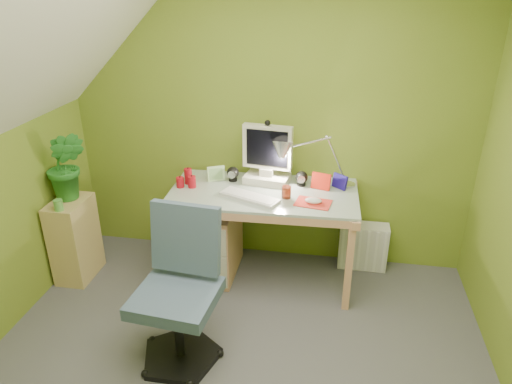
% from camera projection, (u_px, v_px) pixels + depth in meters
% --- Properties ---
extents(wall_back, '(3.20, 0.01, 2.40)m').
position_uv_depth(wall_back, '(269.00, 120.00, 3.67)').
color(wall_back, olive).
rests_on(wall_back, floor).
extents(slope_ceiling, '(1.10, 3.20, 1.10)m').
position_uv_depth(slope_ceiling, '(1.00, 67.00, 2.13)').
color(slope_ceiling, white).
rests_on(slope_ceiling, wall_left).
extents(desk, '(1.42, 0.74, 0.75)m').
position_uv_depth(desk, '(263.00, 235.00, 3.69)').
color(desk, tan).
rests_on(desk, floor).
extents(monitor, '(0.40, 0.26, 0.52)m').
position_uv_depth(monitor, '(267.00, 151.00, 3.58)').
color(monitor, beige).
rests_on(monitor, desk).
extents(speaker_left, '(0.10, 0.10, 0.12)m').
position_uv_depth(speaker_left, '(233.00, 174.00, 3.69)').
color(speaker_left, black).
rests_on(speaker_left, desk).
extents(speaker_right, '(0.12, 0.12, 0.12)m').
position_uv_depth(speaker_right, '(302.00, 179.00, 3.61)').
color(speaker_right, black).
rests_on(speaker_right, desk).
extents(keyboard, '(0.47, 0.30, 0.02)m').
position_uv_depth(keyboard, '(250.00, 197.00, 3.41)').
color(keyboard, silver).
rests_on(keyboard, desk).
extents(mousepad, '(0.27, 0.21, 0.01)m').
position_uv_depth(mousepad, '(313.00, 203.00, 3.34)').
color(mousepad, red).
rests_on(mousepad, desk).
extents(mouse, '(0.13, 0.10, 0.04)m').
position_uv_depth(mouse, '(313.00, 201.00, 3.34)').
color(mouse, silver).
rests_on(mouse, mousepad).
extents(amber_tumbler, '(0.08, 0.08, 0.09)m').
position_uv_depth(amber_tumbler, '(286.00, 192.00, 3.41)').
color(amber_tumbler, maroon).
rests_on(amber_tumbler, desk).
extents(candle_cluster, '(0.19, 0.17, 0.12)m').
position_uv_depth(candle_cluster, '(187.00, 178.00, 3.61)').
color(candle_cluster, '#AF0F1B').
rests_on(candle_cluster, desk).
extents(photo_frame_red, '(0.15, 0.06, 0.13)m').
position_uv_depth(photo_frame_red, '(321.00, 181.00, 3.54)').
color(photo_frame_red, red).
rests_on(photo_frame_red, desk).
extents(photo_frame_blue, '(0.11, 0.10, 0.11)m').
position_uv_depth(photo_frame_blue, '(340.00, 181.00, 3.56)').
color(photo_frame_blue, navy).
rests_on(photo_frame_blue, desk).
extents(photo_frame_green, '(0.13, 0.08, 0.12)m').
position_uv_depth(photo_frame_green, '(216.00, 174.00, 3.69)').
color(photo_frame_green, '#A0C688').
rests_on(photo_frame_green, desk).
extents(desk_lamp, '(0.57, 0.26, 0.60)m').
position_uv_depth(desk_lamp, '(327.00, 149.00, 3.49)').
color(desk_lamp, silver).
rests_on(desk_lamp, desk).
extents(side_ledge, '(0.25, 0.38, 0.67)m').
position_uv_depth(side_ledge, '(75.00, 239.00, 3.71)').
color(side_ledge, tan).
rests_on(side_ledge, floor).
extents(potted_plant, '(0.34, 0.29, 0.54)m').
position_uv_depth(potted_plant, '(66.00, 166.00, 3.50)').
color(potted_plant, '#297828').
rests_on(potted_plant, side_ledge).
extents(green_cup, '(0.07, 0.07, 0.08)m').
position_uv_depth(green_cup, '(58.00, 205.00, 3.42)').
color(green_cup, '#59A444').
rests_on(green_cup, side_ledge).
extents(task_chair, '(0.59, 0.59, 0.98)m').
position_uv_depth(task_chair, '(176.00, 295.00, 2.80)').
color(task_chair, '#3F5267').
rests_on(task_chair, floor).
extents(radiator, '(0.39, 0.16, 0.39)m').
position_uv_depth(radiator, '(363.00, 246.00, 3.88)').
color(radiator, silver).
rests_on(radiator, floor).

